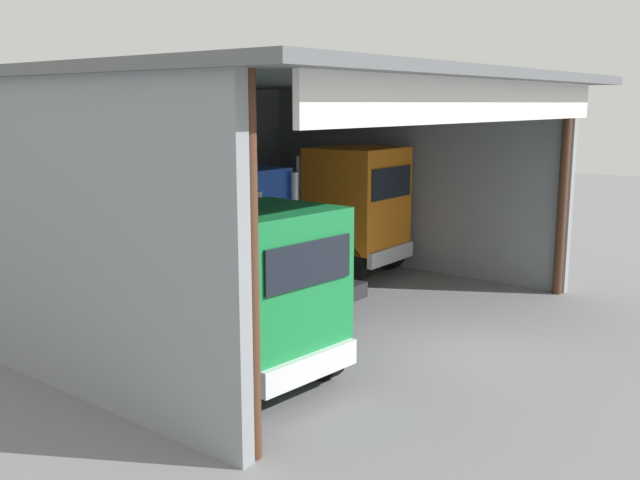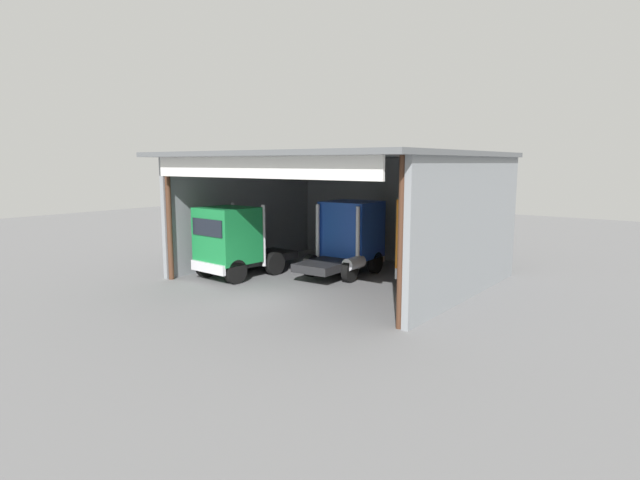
% 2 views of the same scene
% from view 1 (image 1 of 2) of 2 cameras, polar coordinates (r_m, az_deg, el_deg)
% --- Properties ---
extents(ground_plane, '(80.00, 80.00, 0.00)m').
position_cam_1_polar(ground_plane, '(15.21, 10.77, -8.70)').
color(ground_plane, slate).
rests_on(ground_plane, ground).
extents(workshop_shed, '(12.75, 11.39, 5.67)m').
position_cam_1_polar(workshop_shed, '(17.94, -5.88, 7.06)').
color(workshop_shed, gray).
rests_on(workshop_shed, ground).
extents(truck_green_center_left_bay, '(2.59, 5.04, 3.35)m').
position_cam_1_polar(truck_green_center_left_bay, '(12.92, -5.70, -4.24)').
color(truck_green_center_left_bay, '#197F3D').
rests_on(truck_green_center_left_bay, ground).
extents(truck_blue_yard_outside, '(2.74, 4.94, 3.42)m').
position_cam_1_polar(truck_blue_yard_outside, '(18.16, -6.50, 0.42)').
color(truck_blue_yard_outside, '#1E47B7').
rests_on(truck_blue_yard_outside, ground).
extents(truck_orange_center_bay, '(2.78, 4.59, 3.75)m').
position_cam_1_polar(truck_orange_center_bay, '(21.43, 2.37, 2.57)').
color(truck_orange_center_bay, orange).
rests_on(truck_orange_center_bay, ground).
extents(oil_drum, '(0.58, 0.58, 0.88)m').
position_cam_1_polar(oil_drum, '(21.74, -8.32, -1.51)').
color(oil_drum, '#B21E19').
rests_on(oil_drum, ground).
extents(tool_cart, '(0.90, 0.60, 1.00)m').
position_cam_1_polar(tool_cart, '(22.16, -8.08, -1.11)').
color(tool_cart, black).
rests_on(tool_cart, ground).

